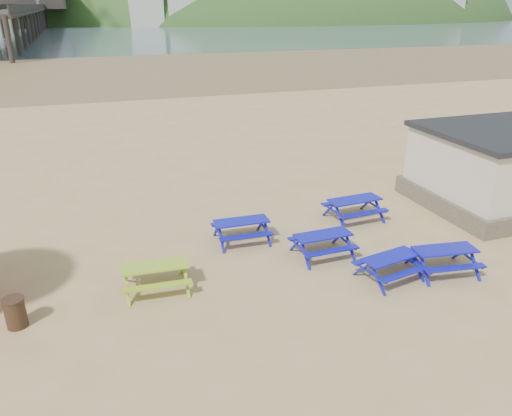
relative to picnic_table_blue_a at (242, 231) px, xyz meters
name	(u,v)px	position (x,y,z in m)	size (l,w,h in m)	color
ground	(283,250)	(1.11, -1.10, -0.39)	(400.00, 400.00, 0.00)	tan
wet_sand	(125,67)	(1.11, 53.90, -0.39)	(400.00, 400.00, 0.00)	olive
sea	(92,28)	(1.11, 168.90, -0.38)	(400.00, 400.00, 0.00)	#41525D
picnic_table_blue_a	(242,231)	(0.00, 0.00, 0.00)	(1.92, 1.57, 0.78)	#1513A2
picnic_table_blue_c	(354,209)	(4.61, 0.41, 0.03)	(2.10, 1.74, 0.84)	#1513A2
picnic_table_blue_d	(389,267)	(3.41, -3.86, -0.02)	(2.00, 1.72, 0.74)	#1513A2
picnic_table_blue_e	(323,245)	(2.16, -1.89, 0.00)	(1.90, 1.55, 0.78)	#1513A2
picnic_table_blue_f	(443,260)	(5.18, -4.06, 0.01)	(2.10, 1.78, 0.80)	#1513A2
picnic_table_yellow	(156,277)	(-3.28, -2.21, 0.01)	(1.97, 1.62, 0.79)	#9DB626
litter_bin	(15,312)	(-6.91, -2.84, 0.02)	(0.56, 0.56, 0.82)	#3D2318
pier	(32,11)	(-16.88, 177.13, 5.07)	(24.00, 220.00, 39.29)	black
headland_town	(278,41)	(91.11, 228.58, -10.30)	(264.00, 144.00, 108.00)	#2D4C1E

